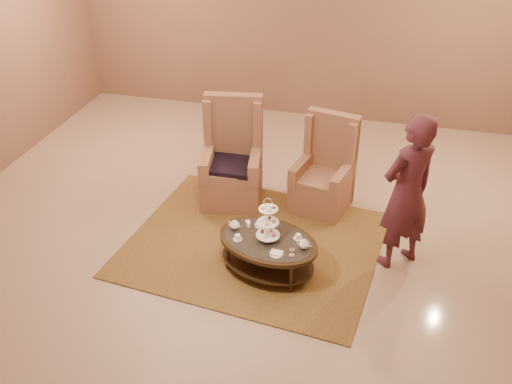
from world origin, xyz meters
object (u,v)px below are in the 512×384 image
(tea_table, at_px, (268,245))
(armchair_left, at_px, (233,166))
(person, at_px, (407,193))
(armchair_right, at_px, (325,177))

(tea_table, relative_size, armchair_left, 0.94)
(person, bearing_deg, tea_table, -20.81)
(armchair_right, bearing_deg, tea_table, -91.86)
(armchair_left, relative_size, person, 0.76)
(tea_table, height_order, armchair_right, armchair_right)
(armchair_left, bearing_deg, armchair_right, -4.16)
(tea_table, bearing_deg, armchair_left, 135.74)
(armchair_left, bearing_deg, person, -30.78)
(tea_table, relative_size, person, 0.72)
(tea_table, height_order, armchair_left, armchair_left)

